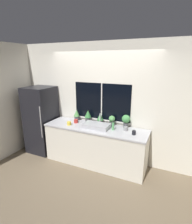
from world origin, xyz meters
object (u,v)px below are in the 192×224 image
potted_plant_far_left (77,115)px  mug_black (134,133)px  potted_plant_left (88,115)px  soap_bottle (113,126)px  mug_yellow (69,123)px  refrigerator (42,120)px  sink (96,126)px  potted_plant_center (100,118)px  mug_red (76,121)px  potted_plant_right (112,120)px  potted_plant_far_right (126,120)px  mug_grey (125,129)px

potted_plant_far_left → mug_black: (1.48, -0.30, -0.10)m
potted_plant_left → soap_bottle: bearing=-18.4°
mug_yellow → mug_black: mug_black is taller
refrigerator → sink: 1.56m
refrigerator → potted_plant_center: 1.56m
potted_plant_far_left → potted_plant_left: 0.31m
mug_black → mug_red: mug_black is taller
soap_bottle → mug_black: 0.46m
sink → potted_plant_left: potted_plant_left is taller
potted_plant_far_left → mug_yellow: potted_plant_far_left is taller
potted_plant_right → mug_yellow: 0.97m
potted_plant_center → potted_plant_far_right: potted_plant_far_right is taller
potted_plant_left → potted_plant_center: (0.32, 0.00, -0.02)m
refrigerator → potted_plant_right: 1.84m
potted_plant_far_left → mug_red: 0.22m
potted_plant_right → mug_red: 0.85m
mug_black → mug_grey: 0.25m
mug_black → mug_red: bearing=174.8°
mug_black → potted_plant_far_left: bearing=168.4°
potted_plant_left → mug_grey: 0.98m
potted_plant_center → mug_yellow: bearing=-148.5°
mug_black → potted_plant_right: bearing=151.9°
refrigerator → mug_black: (2.38, -0.07, 0.09)m
soap_bottle → mug_yellow: bearing=-172.3°
potted_plant_far_right → soap_bottle: 0.33m
potted_plant_left → potted_plant_center: bearing=0.0°
potted_plant_far_right → mug_yellow: bearing=-162.9°
refrigerator → sink: (1.56, -0.03, 0.09)m
potted_plant_far_right → mug_yellow: potted_plant_far_right is taller
mug_black → potted_plant_far_right: bearing=129.3°
soap_bottle → mug_red: size_ratio=2.20×
potted_plant_center → mug_black: 0.91m
soap_bottle → mug_grey: bearing=15.9°
sink → mug_grey: sink is taller
potted_plant_far_left → potted_plant_left: potted_plant_left is taller
potted_plant_far_left → sink: bearing=-22.4°
potted_plant_far_left → potted_plant_right: (0.91, 0.00, -0.02)m
potted_plant_right → mug_red: (-0.83, -0.18, -0.08)m
sink → potted_plant_far_right: bearing=25.0°
refrigerator → potted_plant_far_right: (2.14, 0.24, 0.22)m
potted_plant_far_right → soap_bottle: bearing=-131.3°
soap_bottle → mug_red: 0.94m
potted_plant_center → potted_plant_far_right: bearing=0.0°
potted_plant_left → mug_red: potted_plant_left is taller
mug_yellow → mug_black: (1.46, 0.07, 0.00)m
potted_plant_far_left → soap_bottle: (1.02, -0.24, -0.05)m
refrigerator → soap_bottle: 1.93m
potted_plant_far_right → mug_yellow: size_ratio=3.16×
mug_black → mug_grey: same height
potted_plant_right → mug_black: 0.65m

